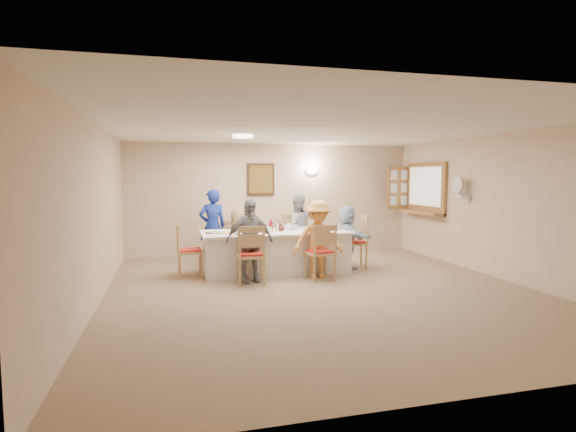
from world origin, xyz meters
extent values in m
plane|color=#8E765D|center=(0.00, 0.00, 0.00)|extent=(7.00, 7.00, 0.00)
plane|color=beige|center=(0.00, 3.50, 1.25)|extent=(6.50, 0.00, 6.50)
plane|color=beige|center=(0.00, -3.50, 1.25)|extent=(6.50, 0.00, 6.50)
plane|color=beige|center=(-3.25, 0.00, 1.25)|extent=(0.00, 7.00, 7.00)
plane|color=beige|center=(3.25, 0.00, 1.25)|extent=(0.00, 7.00, 7.00)
plane|color=white|center=(0.00, 0.00, 2.50)|extent=(7.00, 7.00, 0.00)
cube|color=#3A2414|center=(-0.30, 3.47, 1.70)|extent=(0.62, 0.04, 0.72)
cube|color=black|center=(-0.30, 3.45, 1.70)|extent=(0.52, 0.02, 0.62)
ellipsoid|color=white|center=(0.90, 3.44, 1.90)|extent=(0.26, 0.09, 0.18)
cylinder|color=white|center=(-1.00, 1.50, 2.47)|extent=(0.36, 0.36, 0.05)
cube|color=olive|center=(3.21, 2.40, 1.50)|extent=(0.06, 1.50, 1.15)
cube|color=olive|center=(3.09, 2.40, 0.97)|extent=(0.30, 1.50, 0.05)
cube|color=olive|center=(2.95, 3.16, 1.50)|extent=(0.55, 0.04, 1.00)
cube|color=white|center=(3.13, 1.05, 1.40)|extent=(0.22, 0.36, 0.03)
cube|color=white|center=(-0.40, 1.56, 0.38)|extent=(2.71, 1.14, 0.76)
imported|color=olive|center=(-1.00, 2.24, 0.57)|extent=(0.67, 0.53, 1.14)
imported|color=#93979A|center=(0.20, 2.24, 0.71)|extent=(0.69, 0.54, 1.42)
imported|color=#929397|center=(-1.00, 0.88, 0.70)|extent=(0.94, 0.63, 1.40)
imported|color=#F1A248|center=(0.20, 0.88, 0.68)|extent=(0.90, 0.54, 1.35)
imported|color=#ABC1E0|center=(1.02, 1.56, 0.61)|extent=(1.24, 0.70, 1.22)
imported|color=navy|center=(-1.45, 2.71, 0.76)|extent=(0.66, 0.53, 1.51)
cube|color=#472B19|center=(-1.00, 1.14, 0.76)|extent=(0.34, 0.25, 0.01)
cylinder|color=white|center=(-1.00, 1.14, 0.77)|extent=(0.22, 0.22, 0.01)
cube|color=yellow|center=(-0.82, 1.09, 0.77)|extent=(0.15, 0.15, 0.01)
cube|color=#472B19|center=(0.20, 1.14, 0.76)|extent=(0.38, 0.28, 0.01)
cylinder|color=white|center=(0.20, 1.14, 0.77)|extent=(0.24, 0.24, 0.02)
cube|color=yellow|center=(0.38, 1.09, 0.77)|extent=(0.14, 0.14, 0.01)
cube|color=#472B19|center=(-1.00, 1.98, 0.76)|extent=(0.35, 0.26, 0.01)
cylinder|color=white|center=(-1.00, 1.98, 0.77)|extent=(0.25, 0.25, 0.02)
cube|color=yellow|center=(-0.82, 1.93, 0.77)|extent=(0.13, 0.13, 0.01)
cube|color=#472B19|center=(0.20, 1.98, 0.76)|extent=(0.35, 0.26, 0.01)
cylinder|color=white|center=(0.20, 1.98, 0.77)|extent=(0.25, 0.25, 0.02)
cube|color=yellow|center=(0.38, 1.93, 0.77)|extent=(0.14, 0.14, 0.01)
cube|color=#472B19|center=(-1.50, 1.56, 0.76)|extent=(0.36, 0.26, 0.01)
cylinder|color=white|center=(-1.50, 1.56, 0.77)|extent=(0.24, 0.24, 0.02)
cube|color=yellow|center=(-1.32, 1.51, 0.77)|extent=(0.13, 0.13, 0.01)
cube|color=#472B19|center=(0.72, 1.56, 0.76)|extent=(0.33, 0.24, 0.01)
cylinder|color=white|center=(0.72, 1.56, 0.77)|extent=(0.26, 0.26, 0.02)
cube|color=yellow|center=(0.90, 1.51, 0.77)|extent=(0.15, 0.15, 0.01)
imported|color=white|center=(-1.18, 1.20, 0.80)|extent=(0.16, 0.16, 0.08)
imported|color=white|center=(-0.01, 2.07, 0.81)|extent=(0.12, 0.12, 0.09)
imported|color=white|center=(-0.62, 1.32, 0.78)|extent=(0.24, 0.24, 0.05)
imported|color=white|center=(-0.05, 1.78, 0.79)|extent=(0.29, 0.29, 0.07)
imported|color=#9F0D1A|center=(-0.48, 1.59, 0.88)|extent=(0.15, 0.15, 0.24)
imported|color=#562417|center=(-0.34, 1.59, 0.87)|extent=(0.16, 0.16, 0.21)
imported|color=#562417|center=(-0.29, 1.53, 0.83)|extent=(0.20, 0.20, 0.14)
cylinder|color=silver|center=(-0.55, 1.61, 0.82)|extent=(0.07, 0.07, 0.10)
camera|label=1|loc=(-2.23, -6.46, 1.76)|focal=28.00mm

